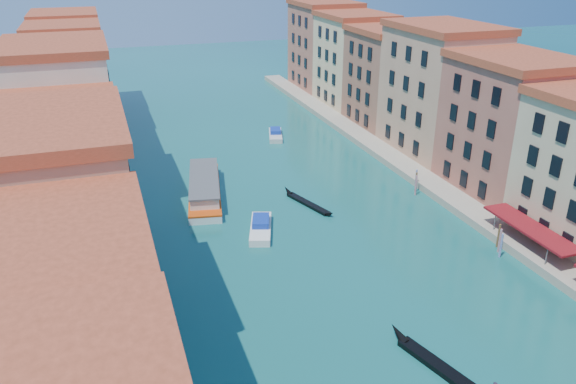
{
  "coord_description": "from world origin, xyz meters",
  "views": [
    {
      "loc": [
        -21.19,
        -4.69,
        31.49
      ],
      "look_at": [
        -2.71,
        49.5,
        6.54
      ],
      "focal_mm": 35.0,
      "sensor_mm": 36.0,
      "label": 1
    }
  ],
  "objects": [
    {
      "name": "mooring_poles_right",
      "position": [
        19.1,
        28.8,
        1.3
      ],
      "size": [
        1.44,
        54.24,
        3.2
      ],
      "color": "brown",
      "rests_on": "ground"
    },
    {
      "name": "vaporetto_far",
      "position": [
        -9.15,
        66.35,
        1.22
      ],
      "size": [
        7.43,
        18.74,
        2.72
      ],
      "rotation": [
        0.0,
        0.0,
        -0.18
      ],
      "color": "white",
      "rests_on": "ground"
    },
    {
      "name": "left_bank_palazzos",
      "position": [
        -26.0,
        64.68,
        9.71
      ],
      "size": [
        12.8,
        128.4,
        21.0
      ],
      "color": "beige",
      "rests_on": "ground"
    },
    {
      "name": "right_bank_palazzos",
      "position": [
        30.0,
        65.0,
        9.75
      ],
      "size": [
        12.8,
        128.4,
        21.0
      ],
      "color": "#9F3D36",
      "rests_on": "ground"
    },
    {
      "name": "gondola_far",
      "position": [
        3.17,
        58.9,
        0.31
      ],
      "size": [
        4.11,
        10.38,
        1.51
      ],
      "rotation": [
        0.0,
        0.0,
        0.32
      ],
      "color": "black",
      "rests_on": "ground"
    },
    {
      "name": "gondola_fore",
      "position": [
        2.35,
        24.63,
        0.44
      ],
      "size": [
        4.66,
        12.83,
        2.61
      ],
      "rotation": [
        0.0,
        0.0,
        0.29
      ],
      "color": "black",
      "rests_on": "ground"
    },
    {
      "name": "motorboat_mid",
      "position": [
        -4.84,
        53.44,
        0.62
      ],
      "size": [
        4.71,
        8.05,
        1.59
      ],
      "rotation": [
        0.0,
        0.0,
        -0.32
      ],
      "color": "white",
      "rests_on": "ground"
    },
    {
      "name": "quay",
      "position": [
        22.0,
        65.0,
        0.5
      ],
      "size": [
        4.0,
        140.0,
        1.0
      ],
      "primitive_type": "cube",
      "color": "#AAA389",
      "rests_on": "ground"
    },
    {
      "name": "motorboat_far",
      "position": [
        8.0,
        87.92,
        0.58
      ],
      "size": [
        4.15,
        7.52,
        1.49
      ],
      "rotation": [
        0.0,
        0.0,
        -0.28
      ],
      "color": "silver",
      "rests_on": "ground"
    }
  ]
}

